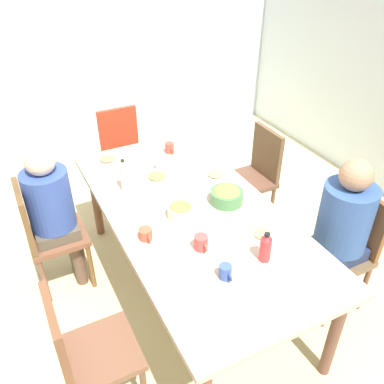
{
  "coord_description": "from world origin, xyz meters",
  "views": [
    {
      "loc": [
        1.95,
        -0.99,
        2.38
      ],
      "look_at": [
        0.0,
        0.0,
        0.9
      ],
      "focal_mm": 38.08,
      "sensor_mm": 36.0,
      "label": 1
    }
  ],
  "objects_px": {
    "plate_2": "(216,176)",
    "bowl_1": "(181,210)",
    "dining_table": "(192,219)",
    "cup_0": "(161,165)",
    "cup_2": "(201,243)",
    "chair_1": "(256,172)",
    "chair_3": "(83,351)",
    "plate_1": "(263,235)",
    "chair_0": "(346,245)",
    "person_2": "(52,206)",
    "chair_4": "(123,150)",
    "bottle_1": "(266,248)",
    "bowl_0": "(227,195)",
    "cup_1": "(170,148)",
    "plate_0": "(107,160)",
    "cup_3": "(225,272)",
    "cup_4": "(146,234)",
    "plate_3": "(157,177)",
    "person_0": "(342,224)",
    "bottle_0": "(124,176)",
    "chair_2": "(45,232)"
  },
  "relations": [
    {
      "from": "chair_4",
      "to": "cup_4",
      "type": "distance_m",
      "value": 1.66
    },
    {
      "from": "person_0",
      "to": "plate_1",
      "type": "relative_size",
      "value": 5.63
    },
    {
      "from": "plate_3",
      "to": "person_0",
      "type": "bearing_deg",
      "value": 40.78
    },
    {
      "from": "cup_4",
      "to": "bowl_0",
      "type": "bearing_deg",
      "value": 99.65
    },
    {
      "from": "plate_2",
      "to": "cup_2",
      "type": "xyz_separation_m",
      "value": [
        0.66,
        -0.48,
        0.03
      ]
    },
    {
      "from": "chair_0",
      "to": "person_2",
      "type": "bearing_deg",
      "value": -122.11
    },
    {
      "from": "chair_1",
      "to": "chair_3",
      "type": "bearing_deg",
      "value": -59.19
    },
    {
      "from": "chair_4",
      "to": "plate_2",
      "type": "distance_m",
      "value": 1.25
    },
    {
      "from": "plate_3",
      "to": "cup_0",
      "type": "bearing_deg",
      "value": 141.98
    },
    {
      "from": "chair_1",
      "to": "chair_3",
      "type": "xyz_separation_m",
      "value": [
        1.09,
        -1.82,
        0.0
      ]
    },
    {
      "from": "chair_4",
      "to": "cup_2",
      "type": "bearing_deg",
      "value": -3.88
    },
    {
      "from": "chair_0",
      "to": "cup_0",
      "type": "distance_m",
      "value": 1.46
    },
    {
      "from": "chair_1",
      "to": "cup_2",
      "type": "xyz_separation_m",
      "value": [
        0.9,
        -1.03,
        0.29
      ]
    },
    {
      "from": "person_0",
      "to": "plate_2",
      "type": "bearing_deg",
      "value": -150.75
    },
    {
      "from": "chair_2",
      "to": "bowl_0",
      "type": "distance_m",
      "value": 1.33
    },
    {
      "from": "chair_1",
      "to": "cup_1",
      "type": "xyz_separation_m",
      "value": [
        -0.26,
        -0.71,
        0.29
      ]
    },
    {
      "from": "person_0",
      "to": "plate_3",
      "type": "height_order",
      "value": "person_0"
    },
    {
      "from": "plate_1",
      "to": "cup_4",
      "type": "xyz_separation_m",
      "value": [
        -0.31,
        -0.65,
        0.02
      ]
    },
    {
      "from": "chair_4",
      "to": "plate_1",
      "type": "relative_size",
      "value": 4.21
    },
    {
      "from": "person_0",
      "to": "bottle_1",
      "type": "height_order",
      "value": "person_0"
    },
    {
      "from": "dining_table",
      "to": "bottle_1",
      "type": "height_order",
      "value": "bottle_1"
    },
    {
      "from": "person_0",
      "to": "plate_0",
      "type": "distance_m",
      "value": 1.83
    },
    {
      "from": "plate_1",
      "to": "bottle_0",
      "type": "bearing_deg",
      "value": -146.25
    },
    {
      "from": "dining_table",
      "to": "plate_1",
      "type": "relative_size",
      "value": 10.16
    },
    {
      "from": "chair_0",
      "to": "bowl_0",
      "type": "height_order",
      "value": "chair_0"
    },
    {
      "from": "plate_2",
      "to": "bowl_1",
      "type": "relative_size",
      "value": 1.28
    },
    {
      "from": "plate_2",
      "to": "cup_1",
      "type": "height_order",
      "value": "cup_1"
    },
    {
      "from": "plate_1",
      "to": "chair_3",
      "type": "bearing_deg",
      "value": -84.94
    },
    {
      "from": "cup_2",
      "to": "bottle_0",
      "type": "distance_m",
      "value": 0.82
    },
    {
      "from": "cup_3",
      "to": "bottle_0",
      "type": "relative_size",
      "value": 0.42
    },
    {
      "from": "dining_table",
      "to": "chair_3",
      "type": "xyz_separation_m",
      "value": [
        0.54,
        -0.91,
        -0.17
      ]
    },
    {
      "from": "cup_4",
      "to": "plate_3",
      "type": "bearing_deg",
      "value": 151.44
    },
    {
      "from": "bowl_0",
      "to": "chair_3",
      "type": "bearing_deg",
      "value": -65.85
    },
    {
      "from": "dining_table",
      "to": "bottle_1",
      "type": "xyz_separation_m",
      "value": [
        0.6,
        0.16,
        0.16
      ]
    },
    {
      "from": "chair_4",
      "to": "bottle_0",
      "type": "xyz_separation_m",
      "value": [
        1.03,
        -0.32,
        0.36
      ]
    },
    {
      "from": "chair_4",
      "to": "bottle_0",
      "type": "distance_m",
      "value": 1.14
    },
    {
      "from": "cup_0",
      "to": "cup_2",
      "type": "distance_m",
      "value": 0.95
    },
    {
      "from": "cup_1",
      "to": "plate_1",
      "type": "bearing_deg",
      "value": 2.88
    },
    {
      "from": "dining_table",
      "to": "cup_0",
      "type": "relative_size",
      "value": 18.16
    },
    {
      "from": "plate_0",
      "to": "cup_3",
      "type": "height_order",
      "value": "cup_3"
    },
    {
      "from": "dining_table",
      "to": "chair_3",
      "type": "distance_m",
      "value": 1.07
    },
    {
      "from": "cup_0",
      "to": "cup_2",
      "type": "bearing_deg",
      "value": -9.23
    },
    {
      "from": "plate_3",
      "to": "plate_2",
      "type": "bearing_deg",
      "value": 66.45
    },
    {
      "from": "person_2",
      "to": "plate_1",
      "type": "distance_m",
      "value": 1.46
    },
    {
      "from": "dining_table",
      "to": "plate_1",
      "type": "distance_m",
      "value": 0.52
    },
    {
      "from": "bowl_0",
      "to": "plate_2",
      "type": "bearing_deg",
      "value": 163.0
    },
    {
      "from": "chair_3",
      "to": "bowl_0",
      "type": "distance_m",
      "value": 1.31
    },
    {
      "from": "cup_0",
      "to": "cup_1",
      "type": "height_order",
      "value": "cup_0"
    },
    {
      "from": "person_2",
      "to": "chair_0",
      "type": "bearing_deg",
      "value": 57.89
    },
    {
      "from": "plate_0",
      "to": "cup_0",
      "type": "height_order",
      "value": "cup_0"
    }
  ]
}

